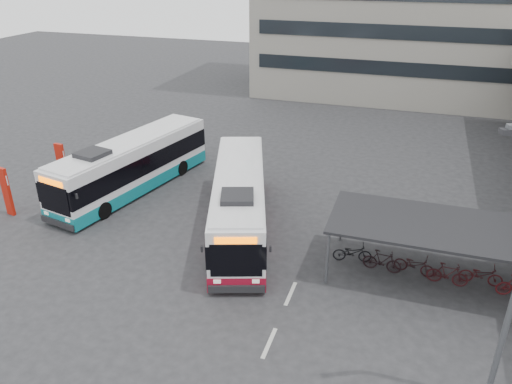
% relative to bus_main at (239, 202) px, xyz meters
% --- Properties ---
extents(ground, '(120.00, 120.00, 0.00)m').
position_rel_bus_main_xyz_m(ground, '(1.28, -4.36, -1.51)').
color(ground, '#28282B').
rests_on(ground, ground).
extents(bike_shelter, '(10.00, 4.00, 2.54)m').
position_rel_bus_main_xyz_m(bike_shelter, '(9.78, -1.36, -0.15)').
color(bike_shelter, '#595B60').
rests_on(bike_shelter, ground).
extents(road_markings, '(0.15, 7.60, 0.01)m').
position_rel_bus_main_xyz_m(road_markings, '(3.78, -7.36, -1.50)').
color(road_markings, beige).
rests_on(road_markings, ground).
extents(bus_main, '(5.77, 11.18, 3.25)m').
position_rel_bus_main_xyz_m(bus_main, '(0.00, 0.00, 0.00)').
color(bus_main, white).
rests_on(bus_main, ground).
extents(bus_teal, '(4.57, 11.28, 3.26)m').
position_rel_bus_main_xyz_m(bus_teal, '(-7.45, 2.48, 0.00)').
color(bus_teal, white).
rests_on(bus_teal, ground).
extents(pedestrian, '(0.79, 0.83, 1.91)m').
position_rel_bus_main_xyz_m(pedestrian, '(0.47, -4.26, -0.55)').
color(pedestrian, black).
rests_on(pedestrian, ground).
extents(sign_totem_mid, '(0.57, 0.28, 2.66)m').
position_rel_bus_main_xyz_m(sign_totem_mid, '(-12.02, -2.33, -0.14)').
color(sign_totem_mid, '#B0180A').
rests_on(sign_totem_mid, ground).
extents(sign_totem_north, '(0.61, 0.25, 2.80)m').
position_rel_bus_main_xyz_m(sign_totem_north, '(-11.33, 1.26, -0.07)').
color(sign_totem_north, '#B0180A').
rests_on(sign_totem_north, ground).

